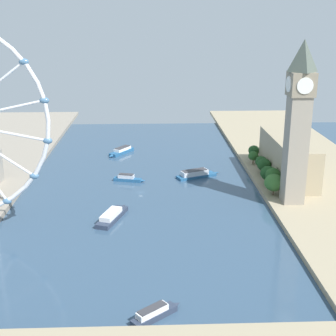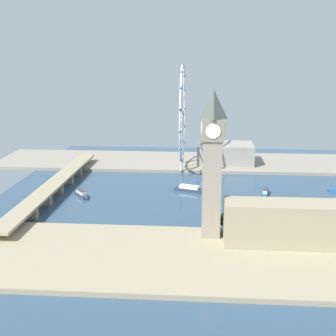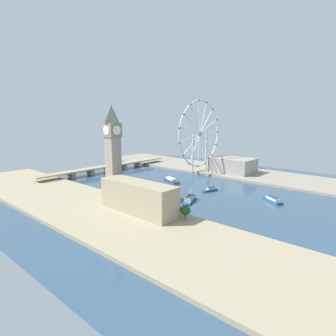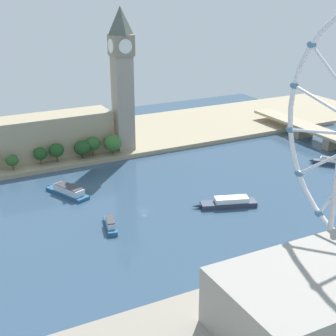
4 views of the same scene
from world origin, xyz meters
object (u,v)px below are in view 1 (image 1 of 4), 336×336
object	(u,v)px
clock_tower	(298,121)
tour_boat_4	(155,313)
parliament_block	(288,158)
tour_boat_3	(121,151)
tour_boat_1	(128,178)
tour_boat_2	(196,174)
tour_boat_0	(112,216)

from	to	relation	value
clock_tower	tour_boat_4	xyz separation A→B (m)	(82.65, 107.60, -49.73)
parliament_block	tour_boat_3	distance (m)	138.86
tour_boat_1	tour_boat_4	distance (m)	157.58
clock_tower	tour_boat_2	size ratio (longest dim) A/B	2.88
tour_boat_3	clock_tower	bearing A→B (deg)	75.82
parliament_block	tour_boat_2	bearing A→B (deg)	-8.35
tour_boat_4	tour_boat_0	bearing A→B (deg)	65.11
tour_boat_0	tour_boat_2	bearing A→B (deg)	-17.90
tour_boat_1	tour_boat_3	xyz separation A→B (m)	(8.22, -69.71, 0.15)
tour_boat_0	tour_boat_3	xyz separation A→B (m)	(2.31, -133.94, 0.11)
parliament_block	tour_boat_0	bearing A→B (deg)	28.16
clock_tower	tour_boat_4	distance (m)	144.51
tour_boat_2	tour_boat_0	bearing A→B (deg)	-149.97
tour_boat_0	tour_boat_3	size ratio (longest dim) A/B	1.24
parliament_block	tour_boat_2	xyz separation A→B (m)	(62.06, -9.11, -14.13)
tour_boat_4	tour_boat_1	bearing A→B (deg)	57.42
tour_boat_0	clock_tower	bearing A→B (deg)	-62.72
tour_boat_1	tour_boat_2	world-z (taller)	tour_boat_2
clock_tower	tour_boat_0	size ratio (longest dim) A/B	2.74
tour_boat_0	tour_boat_1	size ratio (longest dim) A/B	1.52
tour_boat_3	parliament_block	bearing A→B (deg)	92.15
tour_boat_1	parliament_block	bearing A→B (deg)	12.68
clock_tower	tour_boat_3	xyz separation A→B (m)	(107.70, -118.78, -49.68)
clock_tower	tour_boat_0	bearing A→B (deg)	8.19
tour_boat_1	tour_boat_2	size ratio (longest dim) A/B	0.69
clock_tower	tour_boat_4	world-z (taller)	clock_tower
parliament_block	tour_boat_0	distance (m)	131.80
tour_boat_0	tour_boat_1	world-z (taller)	tour_boat_1
tour_boat_3	tour_boat_4	bearing A→B (deg)	39.93
clock_tower	parliament_block	xyz separation A→B (m)	(-10.12, -46.68, -35.40)
tour_boat_4	clock_tower	bearing A→B (deg)	13.77
tour_boat_0	tour_boat_2	xyz separation A→B (m)	(-53.44, -70.94, 0.27)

